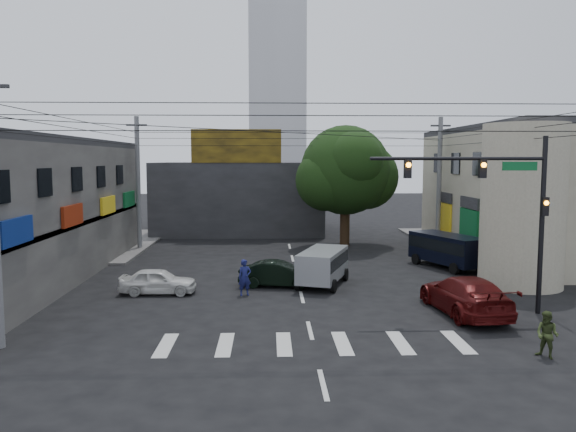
{
  "coord_description": "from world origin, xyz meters",
  "views": [
    {
      "loc": [
        -1.51,
        -23.06,
        6.27
      ],
      "look_at": [
        -0.56,
        4.0,
        3.53
      ],
      "focal_mm": 35.0,
      "sensor_mm": 36.0,
      "label": 1
    }
  ],
  "objects": [
    {
      "name": "corner_column",
      "position": [
        11.0,
        4.0,
        4.0
      ],
      "size": [
        4.0,
        4.0,
        8.0
      ],
      "primitive_type": "cylinder",
      "color": "gray",
      "rests_on": "ground"
    },
    {
      "name": "dark_sedan",
      "position": [
        -1.02,
        4.2,
        0.63
      ],
      "size": [
        2.57,
        4.26,
        1.26
      ],
      "primitive_type": "imported",
      "rotation": [
        0.0,
        0.0,
        1.41
      ],
      "color": "black",
      "rests_on": "ground"
    },
    {
      "name": "building_right",
      "position": [
        18.0,
        13.0,
        4.0
      ],
      "size": [
        14.0,
        18.0,
        8.0
      ],
      "primitive_type": "cube",
      "color": "gray",
      "rests_on": "ground"
    },
    {
      "name": "billboard",
      "position": [
        -4.0,
        21.1,
        7.3
      ],
      "size": [
        7.0,
        0.3,
        2.6
      ],
      "primitive_type": "cube",
      "color": "olive",
      "rests_on": "building_far"
    },
    {
      "name": "pedestrian_olive",
      "position": [
        7.28,
        -6.12,
        0.75
      ],
      "size": [
        1.28,
        1.28,
        1.51
      ],
      "primitive_type": "imported",
      "rotation": [
        0.0,
        0.0,
        -0.91
      ],
      "color": "#313E1C",
      "rests_on": "ground"
    },
    {
      "name": "maroon_sedan",
      "position": [
        6.46,
        -0.98,
        0.78
      ],
      "size": [
        3.28,
        5.81,
        1.56
      ],
      "primitive_type": "imported",
      "rotation": [
        0.0,
        0.0,
        3.24
      ],
      "color": "#450A09",
      "rests_on": "ground"
    },
    {
      "name": "traffic_officer",
      "position": [
        -2.62,
        2.45,
        0.84
      ],
      "size": [
        0.83,
        0.74,
        1.68
      ],
      "primitive_type": "imported",
      "rotation": [
        0.0,
        0.0,
        0.29
      ],
      "color": "#171A50",
      "rests_on": "ground"
    },
    {
      "name": "white_compact",
      "position": [
        -6.68,
        2.91,
        0.6
      ],
      "size": [
        1.52,
        3.57,
        1.2
      ],
      "primitive_type": "imported",
      "rotation": [
        0.0,
        0.0,
        1.56
      ],
      "color": "silver",
      "rests_on": "ground"
    },
    {
      "name": "ground",
      "position": [
        0.0,
        0.0,
        0.0
      ],
      "size": [
        160.0,
        160.0,
        0.0
      ],
      "primitive_type": "plane",
      "color": "black",
      "rests_on": "ground"
    },
    {
      "name": "street_tree",
      "position": [
        4.0,
        17.0,
        5.47
      ],
      "size": [
        6.4,
        6.4,
        8.7
      ],
      "color": "black",
      "rests_on": "ground"
    },
    {
      "name": "silver_minivan",
      "position": [
        1.19,
        4.42,
        0.89
      ],
      "size": [
        5.2,
        4.31,
        1.77
      ],
      "primitive_type": null,
      "rotation": [
        0.0,
        0.0,
        1.23
      ],
      "color": "gray",
      "rests_on": "ground"
    },
    {
      "name": "utility_pole_far_left",
      "position": [
        -10.5,
        16.0,
        4.6
      ],
      "size": [
        0.32,
        0.32,
        9.2
      ],
      "primitive_type": "cylinder",
      "color": "#59595B",
      "rests_on": "ground"
    },
    {
      "name": "tower_distant",
      "position": [
        0.0,
        70.0,
        22.0
      ],
      "size": [
        9.0,
        9.0,
        44.0
      ],
      "primitive_type": "cube",
      "color": "silver",
      "rests_on": "ground"
    },
    {
      "name": "sidewalk_far_right",
      "position": [
        18.0,
        18.0,
        0.07
      ],
      "size": [
        16.0,
        16.0,
        0.15
      ],
      "primitive_type": "cube",
      "color": "#514F4C",
      "rests_on": "ground"
    },
    {
      "name": "sidewalk_far_left",
      "position": [
        -18.0,
        18.0,
        0.07
      ],
      "size": [
        16.0,
        16.0,
        0.15
      ],
      "primitive_type": "cube",
      "color": "#514F4C",
      "rests_on": "ground"
    },
    {
      "name": "navy_van",
      "position": [
        8.83,
        8.66,
        0.97
      ],
      "size": [
        6.18,
        5.34,
        1.94
      ],
      "primitive_type": null,
      "rotation": [
        0.0,
        0.0,
        1.97
      ],
      "color": "black",
      "rests_on": "ground"
    },
    {
      "name": "building_far",
      "position": [
        -4.0,
        26.0,
        3.0
      ],
      "size": [
        14.0,
        10.0,
        6.0
      ],
      "primitive_type": "cube",
      "color": "#232326",
      "rests_on": "ground"
    },
    {
      "name": "traffic_gantry",
      "position": [
        7.82,
        -1.0,
        4.83
      ],
      "size": [
        7.1,
        0.35,
        7.2
      ],
      "color": "black",
      "rests_on": "ground"
    },
    {
      "name": "utility_pole_far_right",
      "position": [
        10.5,
        16.0,
        4.6
      ],
      "size": [
        0.32,
        0.32,
        9.2
      ],
      "primitive_type": "cylinder",
      "color": "#59595B",
      "rests_on": "ground"
    }
  ]
}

